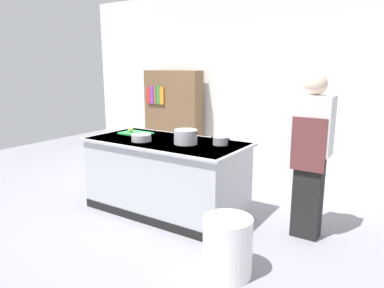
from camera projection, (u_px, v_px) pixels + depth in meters
The scene contains 12 objects.
ground_plane at pixel (167, 210), 4.48m from camera, with size 10.00×10.00×0.00m, color gray.
back_wall at pixel (242, 83), 5.87m from camera, with size 6.40×0.12×3.00m, color white.
counter_island at pixel (166, 175), 4.38m from camera, with size 1.98×0.98×0.90m.
cutting_board at pixel (136, 133), 4.69m from camera, with size 0.40×0.28×0.02m, color green.
onion at pixel (131, 130), 4.70m from camera, with size 0.07×0.07×0.07m, color tan.
stock_pot at pixel (186, 137), 4.09m from camera, with size 0.34×0.27×0.17m.
sauce_pan at pixel (220, 141), 4.05m from camera, with size 0.24×0.17×0.09m.
mixing_bowl at pixel (141, 138), 4.25m from camera, with size 0.24×0.24×0.08m, color #B7BABF.
juice_cup at pixel (184, 134), 4.42m from camera, with size 0.07×0.07×0.10m, color yellow.
trash_bin at pixel (227, 246), 3.06m from camera, with size 0.43×0.43×0.53m, color white.
person_chef at pixel (311, 153), 3.62m from camera, with size 0.38×0.25×1.72m.
bookshelf at pixel (173, 118), 6.41m from camera, with size 1.10×0.31×1.70m.
Camera 1 is at (2.56, -3.33, 1.79)m, focal length 33.27 mm.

